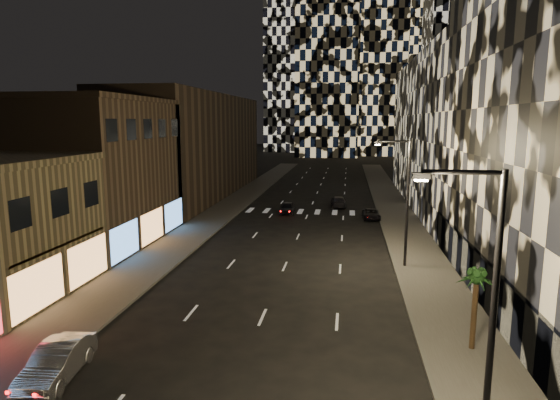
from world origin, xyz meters
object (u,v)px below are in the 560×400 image
(streetlight_near, at_px, (485,301))
(car_dark_rightlane, at_px, (371,214))
(streetlight_far, at_px, (404,194))
(palm_tree, at_px, (476,283))
(car_silver_parked, at_px, (57,362))
(car_dark_midlane, at_px, (287,208))
(car_dark_oncoming, at_px, (338,202))

(streetlight_near, bearing_deg, car_dark_rightlane, 92.11)
(streetlight_far, distance_m, car_dark_rightlane, 17.52)
(car_dark_rightlane, bearing_deg, streetlight_far, -88.02)
(streetlight_near, xyz_separation_m, streetlight_far, (0.00, 20.00, 0.00))
(streetlight_far, relative_size, palm_tree, 2.37)
(car_silver_parked, bearing_deg, palm_tree, 9.22)
(car_silver_parked, relative_size, car_dark_midlane, 1.16)
(car_silver_parked, xyz_separation_m, palm_tree, (17.40, 4.89, 2.56))
(car_dark_rightlane, distance_m, palm_tree, 29.40)
(car_dark_midlane, bearing_deg, palm_tree, -70.66)
(streetlight_near, relative_size, car_silver_parked, 2.05)
(car_dark_rightlane, bearing_deg, car_silver_parked, -115.30)
(streetlight_far, bearing_deg, car_dark_rightlane, 94.61)
(car_silver_parked, bearing_deg, car_dark_rightlane, 60.83)
(car_dark_rightlane, bearing_deg, palm_tree, -86.36)
(car_dark_midlane, distance_m, car_dark_oncoming, 7.60)
(car_silver_parked, relative_size, car_dark_rightlane, 1.14)
(car_dark_oncoming, xyz_separation_m, car_dark_rightlane, (3.67, -6.91, -0.12))
(car_silver_parked, distance_m, car_dark_midlane, 36.19)
(streetlight_near, height_order, car_silver_parked, streetlight_near)
(car_silver_parked, bearing_deg, streetlight_far, 41.40)
(car_silver_parked, xyz_separation_m, car_dark_oncoming, (10.53, 40.91, -0.07))
(car_silver_parked, bearing_deg, car_dark_oncoming, 69.07)
(car_dark_rightlane, relative_size, palm_tree, 1.01)
(car_silver_parked, distance_m, car_dark_rightlane, 36.84)
(car_dark_rightlane, xyz_separation_m, palm_tree, (3.20, -29.10, 2.75))
(streetlight_far, distance_m, palm_tree, 12.62)
(car_silver_parked, xyz_separation_m, car_dark_midlane, (4.83, 35.87, -0.08))
(car_dark_oncoming, relative_size, car_dark_rightlane, 1.17)
(car_dark_midlane, distance_m, palm_tree, 33.53)
(streetlight_near, bearing_deg, car_dark_midlane, 105.51)
(car_dark_midlane, relative_size, palm_tree, 1.00)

